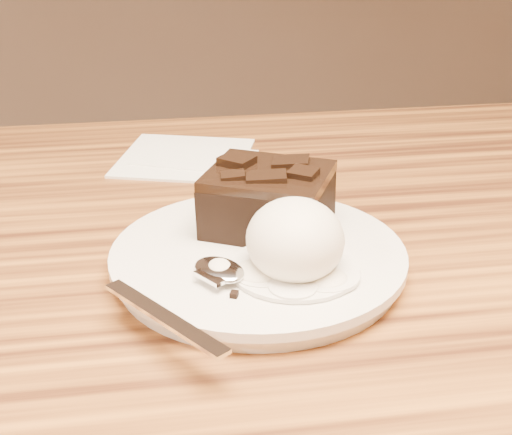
{
  "coord_description": "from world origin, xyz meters",
  "views": [
    {
      "loc": [
        0.01,
        -0.46,
        1.02
      ],
      "look_at": [
        0.09,
        0.02,
        0.79
      ],
      "focal_mm": 50.61,
      "sensor_mm": 36.0,
      "label": 1
    }
  ],
  "objects": [
    {
      "name": "napkin",
      "position": [
        0.05,
        0.26,
        0.75
      ],
      "size": [
        0.16,
        0.16,
        0.01
      ],
      "primitive_type": "cube",
      "rotation": [
        0.0,
        0.0,
        -0.3
      ],
      "color": "white",
      "rests_on": "dining_table"
    },
    {
      "name": "spoon",
      "position": [
        0.05,
        -0.03,
        0.77
      ],
      "size": [
        0.12,
        0.15,
        0.01
      ],
      "primitive_type": null,
      "rotation": [
        0.0,
        0.0,
        0.62
      ],
      "color": "silver",
      "rests_on": "plate"
    },
    {
      "name": "crumb_a",
      "position": [
        0.06,
        -0.06,
        0.77
      ],
      "size": [
        0.01,
        0.01,
        0.0
      ],
      "primitive_type": "cube",
      "rotation": [
        0.0,
        0.0,
        1.19
      ],
      "color": "black",
      "rests_on": "plate"
    },
    {
      "name": "melt_puddle",
      "position": [
        0.11,
        -0.03,
        0.77
      ],
      "size": [
        0.09,
        0.09,
        0.0
      ],
      "primitive_type": "cylinder",
      "color": "white",
      "rests_on": "plate"
    },
    {
      "name": "brownie",
      "position": [
        0.1,
        0.04,
        0.79
      ],
      "size": [
        0.12,
        0.11,
        0.04
      ],
      "primitive_type": "cube",
      "rotation": [
        0.0,
        0.0,
        -0.46
      ],
      "color": "black",
      "rests_on": "plate"
    },
    {
      "name": "crumb_b",
      "position": [
        0.08,
        -0.04,
        0.77
      ],
      "size": [
        0.01,
        0.01,
        0.0
      ],
      "primitive_type": "cube",
      "rotation": [
        0.0,
        0.0,
        1.04
      ],
      "color": "black",
      "rests_on": "plate"
    },
    {
      "name": "plate",
      "position": [
        0.09,
        0.01,
        0.76
      ],
      "size": [
        0.22,
        0.22,
        0.02
      ],
      "primitive_type": "cylinder",
      "color": "white",
      "rests_on": "dining_table"
    },
    {
      "name": "ice_cream_scoop",
      "position": [
        0.11,
        -0.03,
        0.79
      ],
      "size": [
        0.07,
        0.07,
        0.06
      ],
      "primitive_type": "ellipsoid",
      "color": "white",
      "rests_on": "plate"
    }
  ]
}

